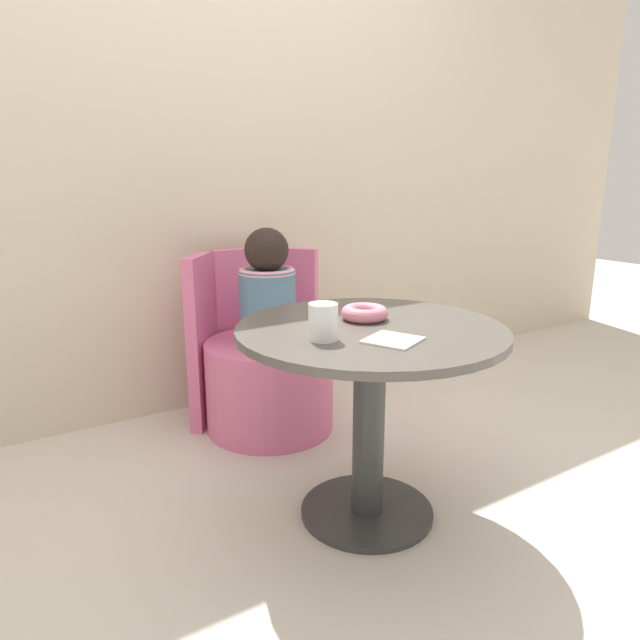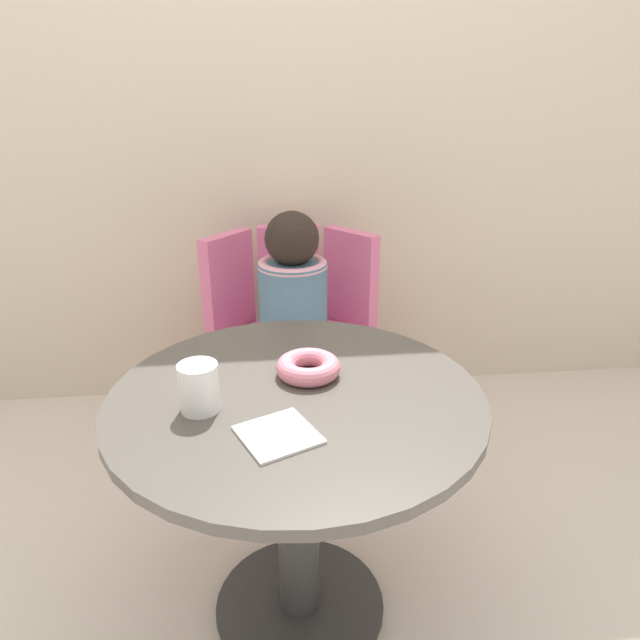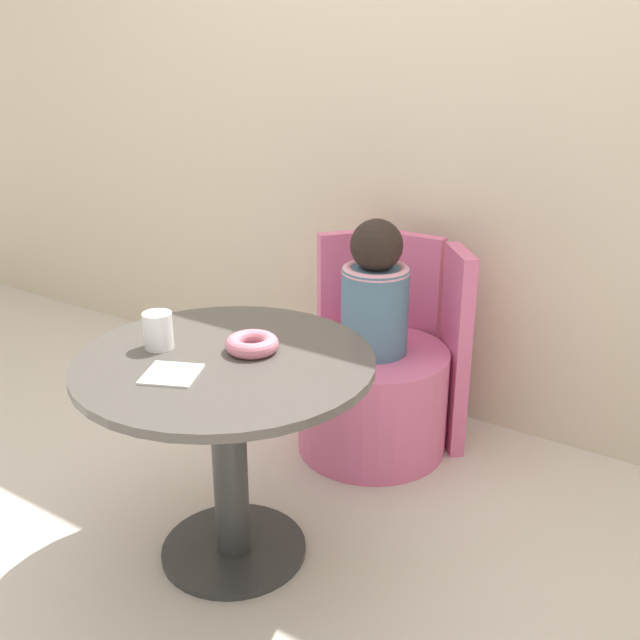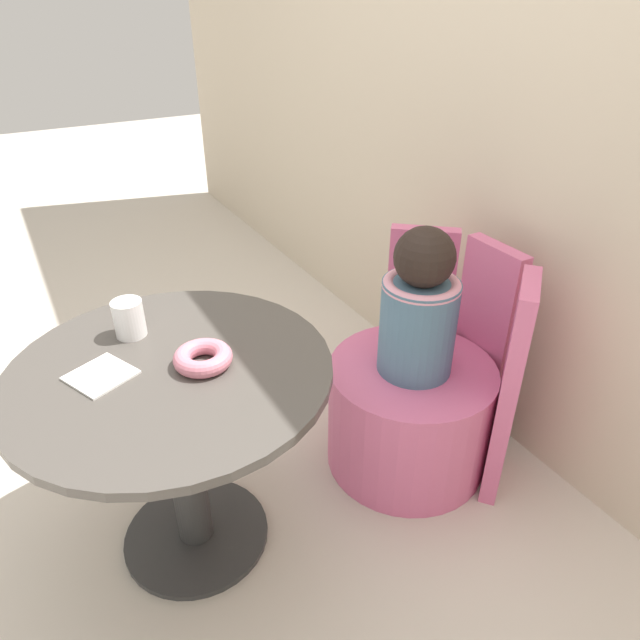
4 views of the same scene
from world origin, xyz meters
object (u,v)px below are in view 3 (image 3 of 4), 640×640
object	(u,v)px
round_table	(227,411)
tub_chair	(372,400)
child_figure	(375,292)
cup	(158,330)
donut	(252,344)

from	to	relation	value
round_table	tub_chair	world-z (taller)	round_table
child_figure	cup	size ratio (longest dim) A/B	4.67
tub_chair	child_figure	size ratio (longest dim) A/B	1.14
tub_chair	donut	xyz separation A→B (m)	(-0.01, -0.66, 0.45)
cup	child_figure	bearing A→B (deg)	73.42
tub_chair	donut	size ratio (longest dim) A/B	3.70
child_figure	donut	bearing A→B (deg)	-90.47
donut	child_figure	bearing A→B (deg)	89.53
donut	cup	distance (m)	0.26
round_table	tub_chair	bearing A→B (deg)	87.04
child_figure	round_table	bearing A→B (deg)	-92.96
round_table	child_figure	xyz separation A→B (m)	(0.04, 0.74, 0.14)
tub_chair	cup	xyz separation A→B (m)	(-0.23, -0.78, 0.48)
donut	cup	bearing A→B (deg)	-152.36
round_table	child_figure	world-z (taller)	child_figure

